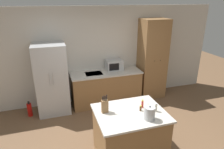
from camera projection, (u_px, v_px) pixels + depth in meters
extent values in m
cube|color=beige|center=(93.00, 55.00, 5.47)|extent=(7.20, 0.06, 2.60)
cube|color=#B7BABC|center=(52.00, 79.00, 4.96)|extent=(0.77, 0.71, 1.78)
cylinder|color=silver|center=(50.00, 79.00, 4.57)|extent=(0.02, 0.02, 0.30)
cylinder|color=silver|center=(53.00, 79.00, 4.59)|extent=(0.02, 0.02, 0.30)
cube|color=olive|center=(106.00, 88.00, 5.54)|extent=(1.87, 0.64, 0.87)
cube|color=beige|center=(106.00, 73.00, 5.38)|extent=(1.91, 0.68, 0.03)
cube|color=#9EA0A3|center=(94.00, 74.00, 5.28)|extent=(0.44, 0.34, 0.01)
cube|color=olive|center=(152.00, 59.00, 5.71)|extent=(0.72, 0.58, 2.26)
sphere|color=black|center=(155.00, 61.00, 5.40)|extent=(0.02, 0.02, 0.02)
sphere|color=black|center=(160.00, 60.00, 5.45)|extent=(0.02, 0.02, 0.02)
cube|color=olive|center=(129.00, 135.00, 3.61)|extent=(1.15, 0.92, 0.90)
cube|color=beige|center=(130.00, 113.00, 3.45)|extent=(1.21, 0.98, 0.03)
cube|color=#B2B5B7|center=(114.00, 65.00, 5.52)|extent=(0.46, 0.34, 0.27)
cube|color=black|center=(114.00, 67.00, 5.35)|extent=(0.27, 0.01, 0.19)
cube|color=olive|center=(105.00, 106.00, 3.40)|extent=(0.11, 0.07, 0.23)
cylinder|color=black|center=(103.00, 99.00, 3.34)|extent=(0.02, 0.02, 0.08)
cylinder|color=black|center=(104.00, 98.00, 3.34)|extent=(0.02, 0.02, 0.09)
cylinder|color=black|center=(105.00, 98.00, 3.35)|extent=(0.02, 0.02, 0.08)
cylinder|color=black|center=(107.00, 98.00, 3.34)|extent=(0.02, 0.02, 0.10)
cylinder|color=beige|center=(156.00, 108.00, 3.45)|extent=(0.05, 0.05, 0.13)
cylinder|color=silver|center=(156.00, 104.00, 3.42)|extent=(0.04, 0.04, 0.03)
cylinder|color=#337033|center=(148.00, 109.00, 3.41)|extent=(0.04, 0.04, 0.13)
cylinder|color=#E5DB4C|center=(148.00, 105.00, 3.38)|extent=(0.03, 0.03, 0.03)
cylinder|color=#563319|center=(141.00, 108.00, 3.47)|extent=(0.04, 0.04, 0.09)
cylinder|color=#E5DB4C|center=(141.00, 106.00, 3.45)|extent=(0.03, 0.03, 0.02)
cylinder|color=#B2281E|center=(142.00, 104.00, 3.56)|extent=(0.04, 0.04, 0.13)
cylinder|color=#E5DB4C|center=(143.00, 100.00, 3.53)|extent=(0.03, 0.03, 0.03)
cylinder|color=#B2B5B7|center=(150.00, 113.00, 3.20)|extent=(0.18, 0.18, 0.22)
sphere|color=#262628|center=(150.00, 107.00, 3.16)|extent=(0.02, 0.02, 0.02)
cylinder|color=red|center=(30.00, 110.00, 4.97)|extent=(0.11, 0.11, 0.34)
cylinder|color=black|center=(29.00, 103.00, 4.90)|extent=(0.05, 0.05, 0.06)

